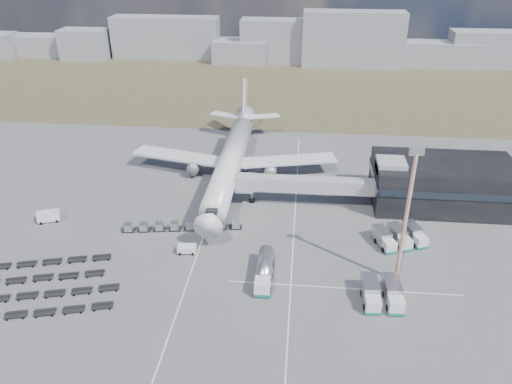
{
  "coord_description": "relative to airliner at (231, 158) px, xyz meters",
  "views": [
    {
      "loc": [
        16.71,
        -76.87,
        54.8
      ],
      "look_at": [
        7.38,
        18.03,
        4.0
      ],
      "focal_mm": 35.0,
      "sensor_mm": 36.0,
      "label": 1
    }
  ],
  "objects": [
    {
      "name": "service_trucks_near",
      "position": [
        30.98,
        -43.18,
        -3.65
      ],
      "size": [
        6.55,
        7.74,
        3.02
      ],
      "rotation": [
        0.0,
        0.0,
        0.04
      ],
      "color": "silver",
      "rests_on": "ground"
    },
    {
      "name": "jet_bridge",
      "position": [
        15.9,
        -11.95,
        -0.24
      ],
      "size": [
        30.3,
        3.8,
        7.05
      ],
      "color": "#939399",
      "rests_on": "ground"
    },
    {
      "name": "fuel_tanker",
      "position": [
        11.28,
        -39.09,
        -3.51
      ],
      "size": [
        2.9,
        11.04,
        3.56
      ],
      "rotation": [
        0.0,
        0.0,
        0.01
      ],
      "color": "silver",
      "rests_on": "ground"
    },
    {
      "name": "catering_truck",
      "position": [
        0.69,
        -1.26,
        -3.65
      ],
      "size": [
        3.47,
        7.21,
        3.2
      ],
      "rotation": [
        0.0,
        0.0,
        -0.09
      ],
      "color": "silver",
      "rests_on": "ground"
    },
    {
      "name": "airliner",
      "position": [
        0.0,
        0.0,
        0.0
      ],
      "size": [
        51.59,
        64.53,
        17.62
      ],
      "color": "silver",
      "rests_on": "ground"
    },
    {
      "name": "service_trucks_far",
      "position": [
        36.55,
        -25.27,
        -3.81
      ],
      "size": [
        10.76,
        9.44,
        2.73
      ],
      "rotation": [
        0.0,
        0.0,
        0.35
      ],
      "color": "silver",
      "rests_on": "ground"
    },
    {
      "name": "utility_van",
      "position": [
        -35.32,
        -24.2,
        -4.11
      ],
      "size": [
        4.88,
        3.44,
        2.36
      ],
      "primitive_type": "cube",
      "rotation": [
        0.0,
        0.0,
        0.36
      ],
      "color": "silver",
      "rests_on": "ground"
    },
    {
      "name": "baggage_dollies",
      "position": [
        -28.95,
        -46.21,
        -4.89
      ],
      "size": [
        31.96,
        22.54,
        0.8
      ],
      "rotation": [
        0.0,
        0.0,
        0.26
      ],
      "color": "black",
      "rests_on": "ground"
    },
    {
      "name": "pushback_tug",
      "position": [
        -4.0,
        -32.58,
        -4.52
      ],
      "size": [
        3.63,
        2.25,
        1.54
      ],
      "primitive_type": "cube",
      "rotation": [
        0.0,
        0.0,
        0.09
      ],
      "color": "silver",
      "rests_on": "ground"
    },
    {
      "name": "skyline",
      "position": [
        -6.68,
        120.03,
        2.59
      ],
      "size": [
        313.6,
        20.83,
        23.32
      ],
      "color": "gray",
      "rests_on": "ground"
    },
    {
      "name": "grass_strip",
      "position": [
        0.0,
        77.62,
        -5.29
      ],
      "size": [
        420.0,
        90.0,
        0.01
      ],
      "primitive_type": "cube",
      "color": "#4E442F",
      "rests_on": "ground"
    },
    {
      "name": "floodlight_mast",
      "position": [
        34.26,
        -37.32,
        7.29
      ],
      "size": [
        2.39,
        1.94,
        25.11
      ],
      "rotation": [
        0.0,
        0.0,
        0.16
      ],
      "color": "#BF3B1E",
      "rests_on": "ground"
    },
    {
      "name": "uld_row",
      "position": [
        -6.67,
        -24.81,
        -4.31
      ],
      "size": [
        24.27,
        5.21,
        1.64
      ],
      "rotation": [
        0.0,
        0.0,
        0.15
      ],
      "color": "black",
      "rests_on": "ground"
    },
    {
      "name": "terminal",
      "position": [
        47.77,
        -8.41,
        -0.04
      ],
      "size": [
        30.4,
        16.4,
        11.0
      ],
      "color": "black",
      "rests_on": "ground"
    },
    {
      "name": "lane_markings",
      "position": [
        9.77,
        -29.38,
        -5.29
      ],
      "size": [
        47.12,
        110.0,
        0.01
      ],
      "color": "silver",
      "rests_on": "ground"
    },
    {
      "name": "ground",
      "position": [
        0.0,
        -32.38,
        -5.29
      ],
      "size": [
        420.0,
        420.0,
        0.0
      ],
      "primitive_type": "plane",
      "color": "#565659",
      "rests_on": "ground"
    }
  ]
}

